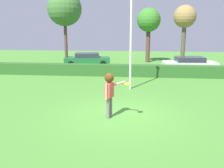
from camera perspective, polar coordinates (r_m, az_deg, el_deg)
The scene contains 10 objects.
ground_plane at distance 10.28m, azimuth 1.72°, elevation -7.17°, with size 60.00×60.00×0.00m, color #488732.
person at distance 9.69m, azimuth -0.58°, elevation -1.15°, with size 0.83×0.53×1.80m.
frisbee at distance 9.41m, azimuth 3.61°, elevation 0.02°, with size 0.24×0.24×0.06m.
lamppost at distance 14.32m, azimuth 4.36°, elevation 11.99°, with size 0.24×0.24×6.04m.
hedge_row at distance 18.65m, azimuth 3.81°, elevation 3.12°, with size 27.91×0.90×0.85m, color #2A5923.
parked_car_green at distance 23.73m, azimuth -5.72°, elevation 5.75°, with size 4.45×2.46×1.25m.
parked_car_white at distance 21.28m, azimuth 17.29°, elevation 4.47°, with size 4.32×2.06×1.25m.
oak_tree at distance 26.56m, azimuth 8.39°, elevation 14.07°, with size 2.43×2.43×5.57m.
willow_tree at distance 23.90m, azimuth -10.81°, elevation 16.49°, with size 3.11×3.11×6.79m.
bare_elm_tree at distance 25.85m, azimuth 16.32°, elevation 14.29°, with size 2.17×2.17×5.71m.
Camera 1 is at (0.73, -9.65, 3.47)m, focal length 39.94 mm.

